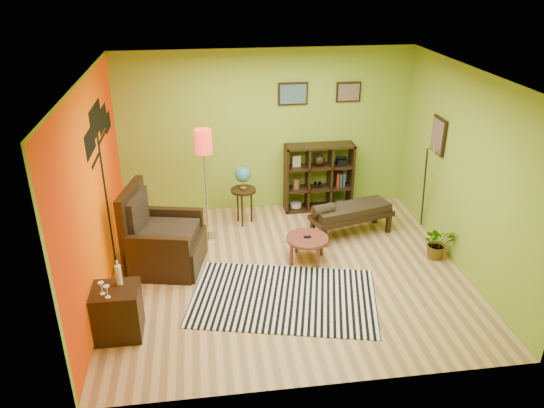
{
  "coord_description": "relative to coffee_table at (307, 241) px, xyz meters",
  "views": [
    {
      "loc": [
        -1.11,
        -6.4,
        4.1
      ],
      "look_at": [
        -0.2,
        0.09,
        1.05
      ],
      "focal_mm": 35.0,
      "sensor_mm": 36.0,
      "label": 1
    }
  ],
  "objects": [
    {
      "name": "potted_plant",
      "position": [
        1.95,
        -0.19,
        -0.13
      ],
      "size": [
        0.49,
        0.53,
        0.39
      ],
      "primitive_type": "imported",
      "rotation": [
        0.0,
        0.0,
        -0.07
      ],
      "color": "#26661E",
      "rests_on": "ground"
    },
    {
      "name": "cube_shelf",
      "position": [
        0.56,
        1.74,
        0.27
      ],
      "size": [
        1.2,
        0.35,
        1.2
      ],
      "color": "black",
      "rests_on": "ground"
    },
    {
      "name": "side_cabinet",
      "position": [
        -2.55,
        -1.37,
        -0.0
      ],
      "size": [
        0.54,
        0.49,
        0.95
      ],
      "color": "black",
      "rests_on": "ground"
    },
    {
      "name": "armchair",
      "position": [
        -2.12,
        0.15,
        0.04
      ],
      "size": [
        1.19,
        1.19,
        1.22
      ],
      "color": "black",
      "rests_on": "ground"
    },
    {
      "name": "room_shell",
      "position": [
        -0.44,
        -0.27,
        1.47
      ],
      "size": [
        5.04,
        4.54,
        2.82
      ],
      "color": "#8CAF2D",
      "rests_on": "ground"
    },
    {
      "name": "floor_lamp",
      "position": [
        -1.43,
        0.92,
        1.13
      ],
      "size": [
        0.27,
        0.27,
        1.8
      ],
      "color": "silver",
      "rests_on": "ground"
    },
    {
      "name": "globe_table",
      "position": [
        -0.81,
        1.34,
        0.45
      ],
      "size": [
        0.42,
        0.42,
        1.02
      ],
      "color": "black",
      "rests_on": "ground"
    },
    {
      "name": "zebra_rug",
      "position": [
        -0.49,
        -0.91,
        -0.32
      ],
      "size": [
        2.72,
        2.07,
        0.01
      ],
      "primitive_type": "cube",
      "rotation": [
        0.0,
        0.0,
        -0.24
      ],
      "color": "white",
      "rests_on": "ground"
    },
    {
      "name": "bench",
      "position": [
        0.83,
        0.7,
        0.07
      ],
      "size": [
        1.43,
        0.83,
        0.63
      ],
      "color": "black",
      "rests_on": "ground"
    },
    {
      "name": "coffee_table",
      "position": [
        0.0,
        0.0,
        0.0
      ],
      "size": [
        0.62,
        0.62,
        0.4
      ],
      "color": "brown",
      "rests_on": "ground"
    },
    {
      "name": "ground",
      "position": [
        -0.35,
        -0.29,
        -0.33
      ],
      "size": [
        5.0,
        5.0,
        0.0
      ],
      "primitive_type": "plane",
      "color": "tan",
      "rests_on": "ground"
    }
  ]
}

